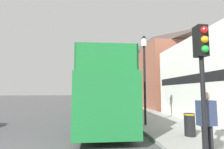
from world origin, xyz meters
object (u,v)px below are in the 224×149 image
object	(u,v)px
lamp_post_nearest	(144,63)
lamp_post_second	(118,76)
tour_bus	(102,95)
parked_car_ahead_of_bus	(103,103)
pedestrian_nearest	(206,118)
litter_bin	(190,124)
traffic_signal	(202,61)

from	to	relation	value
lamp_post_nearest	lamp_post_second	distance (m)	8.90
tour_bus	parked_car_ahead_of_bus	xyz separation A→B (m)	(0.70, 9.32, -1.11)
tour_bus	lamp_post_second	distance (m)	7.36
tour_bus	lamp_post_nearest	world-z (taller)	lamp_post_nearest
parked_car_ahead_of_bus	lamp_post_nearest	distance (m)	11.93
pedestrian_nearest	lamp_post_second	xyz separation A→B (m)	(-0.39, 13.93, 2.39)
litter_bin	traffic_signal	bearing A→B (deg)	-113.57
pedestrian_nearest	tour_bus	bearing A→B (deg)	109.67
tour_bus	pedestrian_nearest	world-z (taller)	tour_bus
lamp_post_second	litter_bin	distance (m)	12.00
tour_bus	lamp_post_second	size ratio (longest dim) A/B	2.23
traffic_signal	lamp_post_second	world-z (taller)	lamp_post_second
traffic_signal	lamp_post_second	distance (m)	14.43
traffic_signal	lamp_post_second	xyz separation A→B (m)	(-0.02, 14.40, 0.83)
pedestrian_nearest	lamp_post_nearest	xyz separation A→B (m)	(-0.21, 5.04, 2.42)
litter_bin	pedestrian_nearest	bearing A→B (deg)	-110.22
tour_bus	parked_car_ahead_of_bus	distance (m)	9.41
tour_bus	litter_bin	world-z (taller)	tour_bus
pedestrian_nearest	traffic_signal	world-z (taller)	traffic_signal
pedestrian_nearest	lamp_post_nearest	bearing A→B (deg)	92.42
pedestrian_nearest	lamp_post_nearest	world-z (taller)	lamp_post_nearest
traffic_signal	litter_bin	distance (m)	3.79
traffic_signal	litter_bin	size ratio (longest dim) A/B	3.87
tour_bus	traffic_signal	size ratio (longest dim) A/B	3.14
litter_bin	lamp_post_second	bearing A→B (deg)	96.25
traffic_signal	tour_bus	bearing A→B (deg)	106.03
lamp_post_nearest	litter_bin	world-z (taller)	lamp_post_nearest
lamp_post_second	litter_bin	bearing A→B (deg)	-83.75
lamp_post_second	traffic_signal	bearing A→B (deg)	-89.91
lamp_post_nearest	litter_bin	size ratio (longest dim) A/B	5.52
lamp_post_second	lamp_post_nearest	bearing A→B (deg)	-88.87
tour_bus	lamp_post_second	world-z (taller)	lamp_post_second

